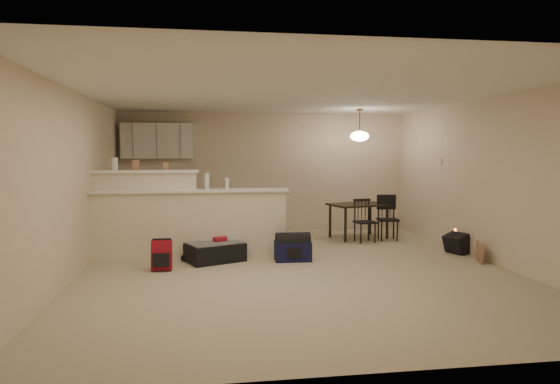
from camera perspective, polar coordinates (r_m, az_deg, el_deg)
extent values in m
plane|color=#B9AB8E|center=(7.31, 1.61, -8.66)|extent=(7.00, 7.00, 0.00)
plane|color=white|center=(7.17, 1.66, 11.20)|extent=(7.00, 7.00, 0.00)
cube|color=beige|center=(10.59, -1.73, 2.28)|extent=(6.00, 0.02, 2.50)
cube|color=beige|center=(3.75, 11.17, -1.98)|extent=(6.00, 0.02, 2.50)
cube|color=beige|center=(7.23, -22.47, 0.87)|extent=(0.02, 7.00, 2.50)
cube|color=beige|center=(8.21, 22.71, 1.26)|extent=(0.02, 7.00, 2.50)
cube|color=beige|center=(7.99, -10.22, -3.76)|extent=(3.00, 0.28, 1.05)
cube|color=white|center=(7.93, -10.27, 0.14)|extent=(3.08, 0.38, 0.04)
cube|color=beige|center=(8.24, -15.06, -2.54)|extent=(1.60, 0.24, 1.35)
cube|color=white|center=(8.18, -15.16, 2.29)|extent=(1.68, 0.34, 0.04)
cube|color=white|center=(10.37, -13.84, 5.69)|extent=(1.40, 0.34, 0.70)
cube|color=white|center=(10.29, -12.64, -2.37)|extent=(1.80, 0.60, 0.90)
cube|color=beige|center=(9.55, 17.85, 3.31)|extent=(0.02, 0.12, 0.12)
cylinder|color=silver|center=(8.25, -18.37, 3.07)|extent=(0.10, 0.10, 0.20)
cube|color=#9C6E50|center=(8.20, -16.14, 2.97)|extent=(0.10, 0.07, 0.16)
cube|color=#9C6E50|center=(8.15, -12.92, 2.89)|extent=(0.08, 0.06, 0.12)
cylinder|color=silver|center=(7.92, -8.34, 1.24)|extent=(0.07, 0.07, 0.26)
cylinder|color=silver|center=(7.93, -6.08, 0.98)|extent=(0.06, 0.06, 0.18)
cube|color=black|center=(9.81, 8.98, -1.43)|extent=(1.23, 0.98, 0.04)
cylinder|color=black|center=(9.37, 7.49, -3.78)|extent=(0.05, 0.05, 0.64)
cylinder|color=black|center=(9.88, 12.15, -3.41)|extent=(0.05, 0.05, 0.64)
cylinder|color=black|center=(9.86, 5.75, -3.34)|extent=(0.05, 0.05, 0.64)
cylinder|color=black|center=(10.35, 10.28, -3.02)|extent=(0.05, 0.05, 0.64)
cylinder|color=brown|center=(9.78, 9.09, 7.90)|extent=(0.02, 0.02, 0.50)
cylinder|color=brown|center=(9.79, 9.11, 9.24)|extent=(0.12, 0.12, 0.03)
ellipsoid|color=white|center=(9.77, 9.07, 6.31)|extent=(0.36, 0.36, 0.20)
cube|color=black|center=(7.77, -7.43, -6.85)|extent=(0.97, 0.82, 0.28)
cube|color=maroon|center=(7.33, -13.37, -7.06)|extent=(0.28, 0.18, 0.42)
cube|color=#121339|center=(7.74, 1.48, -6.77)|extent=(0.56, 0.32, 0.30)
cube|color=black|center=(8.79, 19.58, -5.61)|extent=(0.36, 0.42, 0.32)
cube|color=#9C6E50|center=(8.20, 21.85, -6.51)|extent=(0.11, 0.37, 0.29)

